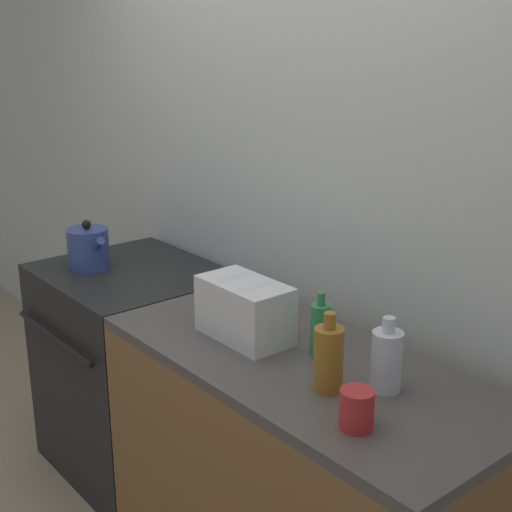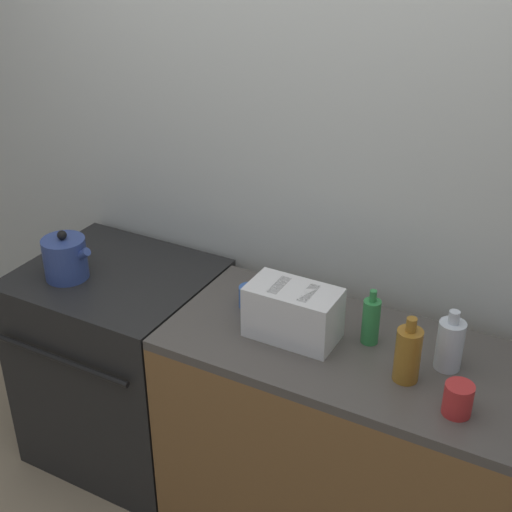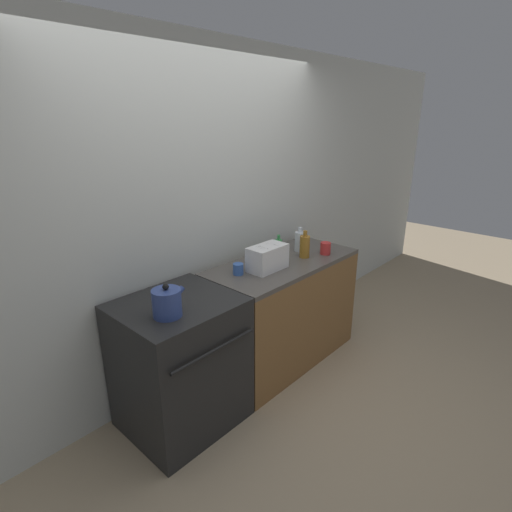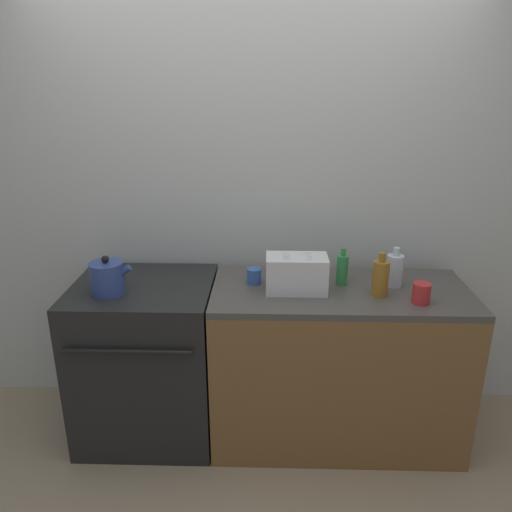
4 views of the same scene
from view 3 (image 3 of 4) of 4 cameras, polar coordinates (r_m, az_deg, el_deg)
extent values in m
plane|color=tan|center=(3.25, 2.37, -19.70)|extent=(12.00, 12.00, 0.00)
cube|color=silver|center=(3.13, -7.49, 5.35)|extent=(8.00, 0.05, 2.60)
cube|color=black|center=(2.85, -10.74, -14.84)|extent=(0.76, 0.67, 0.92)
cube|color=black|center=(2.63, -11.35, -6.69)|extent=(0.74, 0.65, 0.02)
cylinder|color=black|center=(2.44, -12.61, -8.86)|extent=(0.21, 0.21, 0.01)
cylinder|color=black|center=(2.62, -6.51, -6.39)|extent=(0.21, 0.21, 0.01)
cylinder|color=black|center=(2.65, -16.15, -6.78)|extent=(0.21, 0.21, 0.01)
cylinder|color=black|center=(2.82, -10.28, -4.66)|extent=(0.21, 0.21, 0.01)
cylinder|color=black|center=(2.48, -5.95, -13.26)|extent=(0.65, 0.02, 0.02)
cube|color=brown|center=(3.49, 3.80, -8.06)|extent=(1.37, 0.62, 0.88)
cube|color=#514C47|center=(3.31, 3.98, -0.96)|extent=(1.37, 0.62, 0.04)
cylinder|color=#33478C|center=(2.43, -12.61, -6.56)|extent=(0.17, 0.17, 0.17)
sphere|color=black|center=(2.39, -12.79, -4.32)|extent=(0.04, 0.04, 0.04)
cylinder|color=#33478C|center=(2.46, -11.11, -5.26)|extent=(0.10, 0.03, 0.08)
cube|color=white|center=(3.07, 1.64, -0.25)|extent=(0.32, 0.18, 0.19)
cube|color=black|center=(3.00, 0.97, 1.13)|extent=(0.04, 0.12, 0.01)
cube|color=black|center=(3.08, 2.34, 1.61)|extent=(0.04, 0.12, 0.01)
cylinder|color=#338C47|center=(3.32, 3.22, 0.98)|extent=(0.06, 0.06, 0.16)
cylinder|color=#338C47|center=(3.29, 3.26, 2.68)|extent=(0.02, 0.02, 0.04)
cylinder|color=#9E6B23|center=(3.37, 6.96, 1.32)|extent=(0.08, 0.08, 0.19)
cylinder|color=#9E6B23|center=(3.33, 7.04, 3.21)|extent=(0.03, 0.03, 0.05)
cylinder|color=silver|center=(3.52, 6.26, 2.04)|extent=(0.09, 0.09, 0.17)
cylinder|color=silver|center=(3.49, 6.33, 3.74)|extent=(0.04, 0.04, 0.04)
cylinder|color=red|center=(3.48, 9.89, 1.09)|extent=(0.09, 0.09, 0.10)
cylinder|color=#3860B2|center=(3.00, -2.56, -1.87)|extent=(0.08, 0.08, 0.09)
camera|label=1|loc=(3.92, 35.43, 13.52)|focal=50.00mm
camera|label=2|loc=(3.09, 45.50, 19.82)|focal=50.00mm
camera|label=4|loc=(2.12, 57.91, 8.82)|focal=35.00mm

